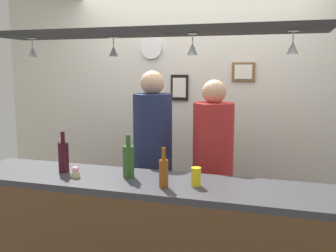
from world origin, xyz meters
name	(u,v)px	position (x,y,z in m)	size (l,w,h in m)	color
back_wall	(196,115)	(0.00, 1.10, 1.30)	(4.40, 0.06, 2.60)	silver
bar_counter	(141,237)	(0.00, -0.51, 0.69)	(2.70, 0.55, 1.03)	#38383D
overhead_glass_rack	(150,32)	(0.00, -0.30, 2.01)	(2.20, 0.36, 0.04)	black
hanging_wineglass_far_left	(33,51)	(-0.89, -0.32, 1.90)	(0.07, 0.07, 0.13)	silver
hanging_wineglass_left	(114,50)	(-0.29, -0.23, 1.90)	(0.07, 0.07, 0.13)	silver
hanging_wineglass_center_left	(192,48)	(0.30, -0.35, 1.90)	(0.07, 0.07, 0.13)	silver
hanging_wineglass_center	(293,47)	(0.89, -0.36, 1.90)	(0.07, 0.07, 0.13)	silver
person_left_navy_shirt	(153,150)	(-0.23, 0.39, 1.07)	(0.34, 0.34, 1.76)	#2D334C
person_middle_red_shirt	(213,160)	(0.31, 0.39, 1.02)	(0.34, 0.34, 1.69)	#2D334C
bottle_wine_dark_red	(64,156)	(-0.67, -0.33, 1.14)	(0.08, 0.08, 0.30)	#380F19
bottle_beer_amber_tall	(164,172)	(0.14, -0.46, 1.13)	(0.06, 0.06, 0.26)	brown
bottle_champagne_green	(128,160)	(-0.16, -0.31, 1.15)	(0.08, 0.08, 0.30)	#2D5623
drink_can	(196,177)	(0.33, -0.37, 1.09)	(0.07, 0.07, 0.12)	yellow
cupcake	(76,172)	(-0.52, -0.42, 1.06)	(0.06, 0.06, 0.08)	beige
picture_frame_crest	(180,88)	(-0.17, 1.06, 1.58)	(0.18, 0.02, 0.26)	black
picture_frame_upper_small	(243,72)	(0.47, 1.06, 1.75)	(0.22, 0.02, 0.18)	brown
wall_clock	(152,48)	(-0.47, 1.05, 1.98)	(0.22, 0.22, 0.03)	white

